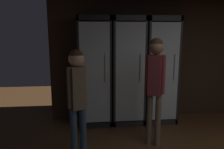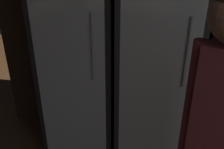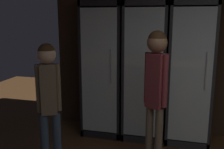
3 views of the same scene
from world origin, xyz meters
TOP-DOWN VIEW (x-y plane):
  - cooler_far_left at (-2.10, 2.74)m, footprint 0.62×0.58m
  - cooler_left at (-1.45, 2.74)m, footprint 0.62×0.58m
  - shopper_near at (-1.20, 1.70)m, footprint 0.27×0.23m

SIDE VIEW (x-z plane):
  - cooler_far_left at x=-2.10m, z-range -0.02..2.08m
  - cooler_left at x=-1.45m, z-range -0.02..2.08m
  - shopper_near at x=-1.20m, z-range 0.28..1.98m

